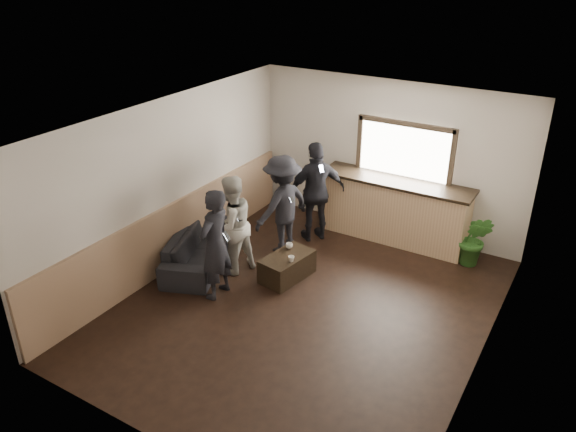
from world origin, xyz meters
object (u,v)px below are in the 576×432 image
Objects in this scene: cup_b at (291,259)px; person_d at (316,192)px; person_a at (215,245)px; person_c at (282,205)px; sofa at (200,246)px; coffee_table at (287,266)px; cup_a at (289,246)px; bar_counter at (395,206)px; potted_plant at (475,240)px; person_b at (231,225)px.

person_d reaches higher than cup_b.
person_c is (0.12, 1.70, 0.00)m from person_a.
person_d reaches higher than sofa.
person_a is at bearing 11.00° from person_c.
cup_a is (-0.10, 0.23, 0.24)m from coffee_table.
coffee_table is at bearing -99.46° from sofa.
coffee_table is 1.61m from person_d.
person_c is at bearing 128.72° from cup_b.
person_a reaches higher than cup_a.
sofa is 1.52m from cup_a.
bar_counter is 2.40m from cup_b.
person_a is (0.84, -0.64, 0.58)m from sofa.
potted_plant is at bearing 33.77° from cup_a.
potted_plant is 3.99m from person_b.
person_b reaches higher than sofa.
bar_counter reaches higher than cup_a.
person_c is at bearing -158.19° from potted_plant.
person_b is at bearing 20.05° from person_d.
person_a is (-3.10, -2.89, 0.40)m from potted_plant.
sofa is (-2.45, -2.46, -0.35)m from bar_counter.
person_c reaches higher than coffee_table.
person_d is at bearing -57.14° from sofa.
sofa is at bearing -167.85° from coffee_table.
sofa reaches higher than cup_b.
person_b is 0.95× the size of person_c.
sofa is 0.82m from person_b.
bar_counter is at bearing -66.55° from sofa.
person_d is at bearing 177.56° from person_b.
cup_b is at bearing 115.75° from person_b.
person_c is (-1.48, -1.40, 0.23)m from bar_counter.
person_a reaches higher than coffee_table.
cup_a is 1.39m from person_a.
person_d reaches higher than cup_a.
potted_plant is at bearing 126.88° from person_c.
person_d is at bearing 169.19° from person_a.
person_b is at bearing -148.00° from cup_a.
bar_counter is at bearing 65.99° from coffee_table.
sofa is 1.54m from coffee_table.
sofa is 1.10× the size of person_d.
sofa is at bearing -128.68° from person_a.
cup_b is 0.10× the size of potted_plant.
coffee_table is 0.54× the size of person_b.
person_a is 1.70m from person_c.
person_b is at bearing -106.00° from sofa.
potted_plant reaches higher than coffee_table.
sofa is 1.21m from person_a.
cup_a reaches higher than coffee_table.
coffee_table is 3.12m from potted_plant.
sofa is 1.67m from cup_b.
potted_plant is 0.54× the size of person_a.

